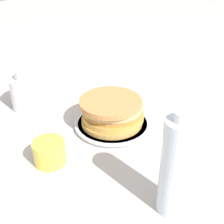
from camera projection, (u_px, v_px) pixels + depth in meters
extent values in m
plane|color=#BCB7AD|center=(106.00, 128.00, 0.92)|extent=(4.00, 4.00, 0.00)
cylinder|color=silver|center=(112.00, 124.00, 0.93)|extent=(0.21, 0.21, 0.01)
cylinder|color=silver|center=(112.00, 123.00, 0.92)|extent=(0.22, 0.22, 0.01)
cylinder|color=gold|center=(112.00, 120.00, 0.92)|extent=(0.18, 0.18, 0.02)
cylinder|color=gold|center=(113.00, 115.00, 0.91)|extent=(0.18, 0.18, 0.02)
cylinder|color=#BC8139|center=(113.00, 109.00, 0.91)|extent=(0.18, 0.18, 0.02)
cylinder|color=#DFB178|center=(113.00, 105.00, 0.90)|extent=(0.18, 0.18, 0.02)
cylinder|color=#CF874A|center=(111.00, 103.00, 0.88)|extent=(0.18, 0.18, 0.01)
cylinder|color=yellow|center=(49.00, 152.00, 0.77)|extent=(0.08, 0.08, 0.06)
cylinder|color=white|center=(27.00, 93.00, 1.00)|extent=(0.10, 0.10, 0.10)
cylinder|color=white|center=(24.00, 75.00, 0.96)|extent=(0.06, 0.06, 0.03)
cylinder|color=silver|center=(176.00, 168.00, 0.60)|extent=(0.06, 0.06, 0.22)
cylinder|color=white|center=(183.00, 117.00, 0.54)|extent=(0.03, 0.03, 0.02)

